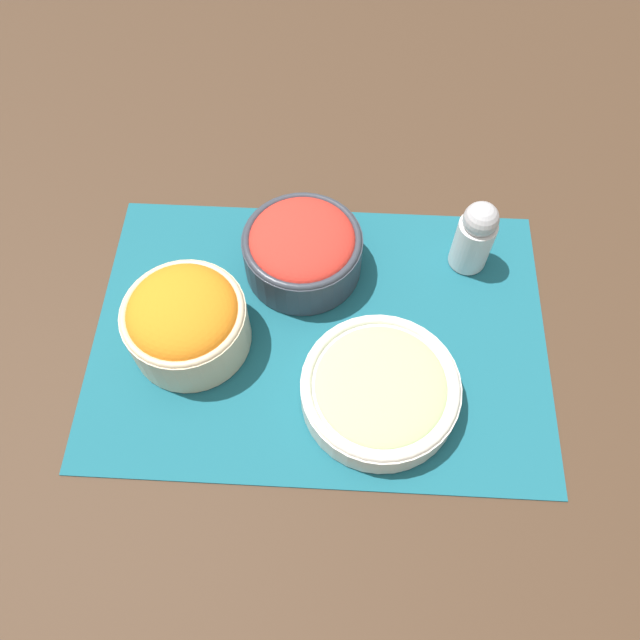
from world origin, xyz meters
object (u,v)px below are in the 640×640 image
(tomato_bowl, at_px, (302,248))
(cucumber_bowl, at_px, (380,389))
(carrot_bowl, at_px, (186,320))
(pepper_shaker, at_px, (475,236))

(tomato_bowl, height_order, cucumber_bowl, tomato_bowl)
(cucumber_bowl, height_order, carrot_bowl, carrot_bowl)
(cucumber_bowl, xyz_separation_m, pepper_shaker, (0.11, 0.20, 0.03))
(tomato_bowl, relative_size, pepper_shaker, 1.41)
(carrot_bowl, bearing_deg, pepper_shaker, 21.43)
(cucumber_bowl, height_order, pepper_shaker, pepper_shaker)
(carrot_bowl, bearing_deg, cucumber_bowl, -16.02)
(carrot_bowl, distance_m, pepper_shaker, 0.36)
(cucumber_bowl, distance_m, pepper_shaker, 0.23)
(pepper_shaker, bearing_deg, carrot_bowl, -158.57)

